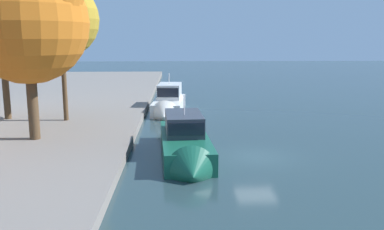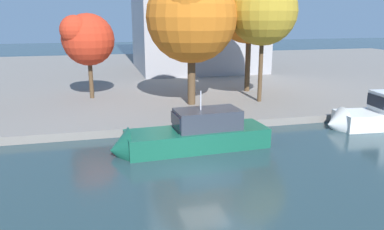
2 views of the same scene
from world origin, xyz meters
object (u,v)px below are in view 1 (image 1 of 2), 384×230
Objects in this scene: motor_yacht_2 at (169,105)px; tree_2 at (4,12)px; motor_yacht_1 at (185,146)px; tree_4 at (30,20)px; tree_0 at (58,20)px.

tree_2 is at bearing -61.92° from motor_yacht_2.
tree_4 is at bearing -107.50° from motor_yacht_1.
motor_yacht_2 is (15.72, 1.34, 0.06)m from motor_yacht_1.
motor_yacht_1 is 0.81× the size of tree_2.
tree_2 is at bearing 31.94° from tree_4.
motor_yacht_2 is at bearing -52.23° from tree_0.
tree_2 is at bearing 78.85° from tree_0.
tree_0 is at bearing -47.65° from motor_yacht_2.
tree_2 is (10.00, 14.48, 8.70)m from motor_yacht_1.
tree_4 is (-6.63, -0.10, -0.32)m from tree_0.
tree_2 is 8.93m from tree_4.
motor_yacht_2 is at bearing -32.53° from tree_4.
motor_yacht_1 is 1.12× the size of motor_yacht_2.
motor_yacht_1 is 19.63m from tree_2.
tree_0 is 0.88× the size of tree_2.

